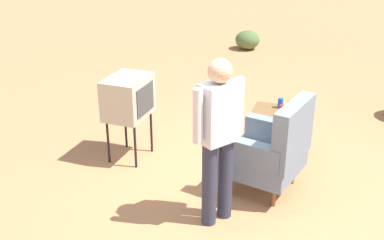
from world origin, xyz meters
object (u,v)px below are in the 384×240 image
Objects in this scene: side_table at (275,118)px; soda_can_red at (282,110)px; armchair at (272,149)px; person_standing at (218,133)px; flower_vase at (292,108)px; tv_on_stand at (128,98)px; soda_can_blue at (280,103)px.

side_table is 4.81× the size of soda_can_red.
armchair is 1.81× the size of side_table.
armchair is at bearing 151.53° from person_standing.
side_table is at bearing -126.97° from flower_vase.
armchair is at bearing 83.51° from tv_on_stand.
flower_vase is at bearing 160.19° from person_standing.
tv_on_stand is 1.91m from flower_vase.
armchair is 0.76m from soda_can_red.
armchair is 4.00× the size of flower_vase.
tv_on_stand is at bearing -123.62° from person_standing.
tv_on_stand is 1.84m from soda_can_blue.
side_table is 4.81× the size of soda_can_blue.
person_standing is at bearing -28.47° from armchair.
flower_vase is (-0.64, 0.10, 0.24)m from armchair.
soda_can_blue is (-0.16, 0.03, 0.14)m from side_table.
soda_can_red is at bearing -127.76° from flower_vase.
side_table is at bearing 110.13° from tv_on_stand.
side_table is (-0.80, -0.11, 0.00)m from armchair.
person_standing is (0.71, -0.39, 0.44)m from armchair.
side_table is 1.60m from person_standing.
soda_can_blue is (-1.67, 0.30, -0.29)m from person_standing.
side_table is 0.57× the size of tv_on_stand.
person_standing is 1.45m from flower_vase.
tv_on_stand is at bearing -76.59° from flower_vase.
person_standing is at bearing -10.32° from soda_can_blue.
soda_can_blue is (-0.22, -0.06, 0.00)m from soda_can_red.
armchair is at bearing 1.86° from soda_can_red.
person_standing reaches higher than armchair.
armchair is at bearing 7.84° from side_table.
person_standing is at bearing -10.30° from side_table.
tv_on_stand reaches higher than flower_vase.
soda_can_blue is at bearing 114.48° from tv_on_stand.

